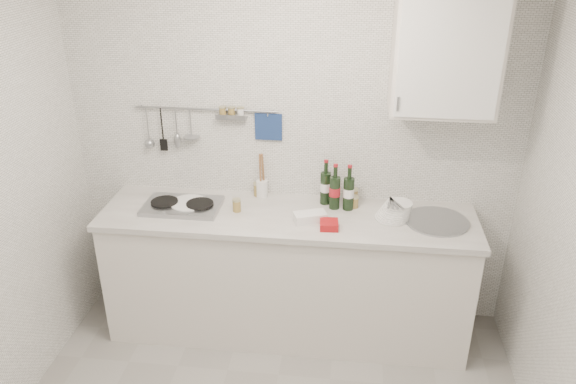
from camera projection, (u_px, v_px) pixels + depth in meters
The scene contains 14 objects.
back_wall at pixel (293, 150), 3.77m from camera, with size 3.00×0.02×2.50m, color silver.
counter at pixel (288, 276), 3.85m from camera, with size 2.44×0.64×0.96m.
wall_rail at pixel (203, 123), 3.72m from camera, with size 0.98×0.09×0.34m.
wall_cabinet at pixel (446, 54), 3.21m from camera, with size 0.60×0.38×0.70m.
plate_stack_hob at pixel (188, 205), 3.71m from camera, with size 0.26×0.26×0.04m.
plate_stack_sink at pixel (395, 211), 3.56m from camera, with size 0.23×0.22×0.11m.
wine_bottles at pixel (336, 185), 3.67m from camera, with size 0.23×0.14×0.31m.
butter_dish at pixel (310, 217), 3.53m from camera, with size 0.20×0.10×0.06m, color white.
strawberry_punnet at pixel (329, 225), 3.46m from camera, with size 0.11×0.11×0.05m, color red.
utensil_crock at pixel (262, 186), 3.84m from camera, with size 0.08×0.08×0.32m.
jar_a at pixel (259, 189), 3.87m from camera, with size 0.07×0.07×0.09m.
jar_b at pixel (353, 194), 3.80m from camera, with size 0.06×0.06×0.09m.
jar_c at pixel (354, 202), 3.71m from camera, with size 0.06×0.06×0.08m.
jar_d at pixel (237, 205), 3.65m from camera, with size 0.06×0.06×0.09m.
Camera 1 is at (0.39, -2.10, 2.61)m, focal length 35.00 mm.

